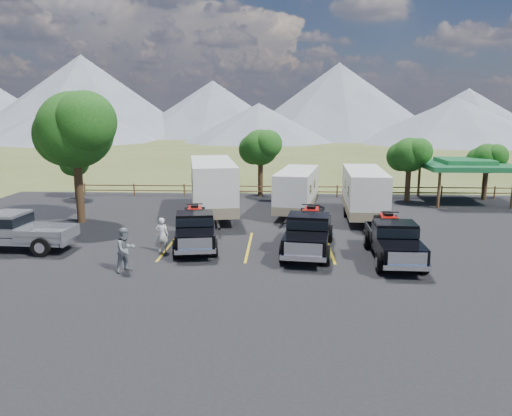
{
  "coord_description": "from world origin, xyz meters",
  "views": [
    {
      "loc": [
        -0.5,
        -20.02,
        6.8
      ],
      "look_at": [
        -1.74,
        6.06,
        1.6
      ],
      "focal_mm": 35.0,
      "sensor_mm": 36.0,
      "label": 1
    }
  ],
  "objects_px": {
    "pavilion": "(464,165)",
    "trailer_right": "(364,193)",
    "tree_big_nw": "(75,130)",
    "person_a": "(162,235)",
    "rig_left": "(195,228)",
    "pickup_silver": "(12,231)",
    "person_b": "(126,250)",
    "trailer_left": "(213,187)",
    "rig_center": "(309,231)",
    "trailer_center": "(297,191)",
    "rig_right": "(393,239)"
  },
  "relations": [
    {
      "from": "trailer_center",
      "to": "rig_right",
      "type": "bearing_deg",
      "value": -57.95
    },
    {
      "from": "pickup_silver",
      "to": "person_a",
      "type": "bearing_deg",
      "value": 92.49
    },
    {
      "from": "rig_left",
      "to": "rig_center",
      "type": "xyz_separation_m",
      "value": [
        5.62,
        -0.69,
        0.06
      ]
    },
    {
      "from": "tree_big_nw",
      "to": "person_b",
      "type": "relative_size",
      "value": 4.16
    },
    {
      "from": "pickup_silver",
      "to": "person_b",
      "type": "xyz_separation_m",
      "value": [
        6.5,
        -2.96,
        -0.02
      ]
    },
    {
      "from": "pavilion",
      "to": "trailer_right",
      "type": "distance_m",
      "value": 10.29
    },
    {
      "from": "trailer_center",
      "to": "pickup_silver",
      "type": "distance_m",
      "value": 16.91
    },
    {
      "from": "tree_big_nw",
      "to": "person_a",
      "type": "xyz_separation_m",
      "value": [
        6.46,
        -6.21,
        -4.71
      ]
    },
    {
      "from": "trailer_right",
      "to": "pickup_silver",
      "type": "height_order",
      "value": "trailer_right"
    },
    {
      "from": "pickup_silver",
      "to": "person_a",
      "type": "distance_m",
      "value": 7.36
    },
    {
      "from": "trailer_left",
      "to": "pickup_silver",
      "type": "distance_m",
      "value": 12.17
    },
    {
      "from": "rig_left",
      "to": "trailer_center",
      "type": "distance_m",
      "value": 9.77
    },
    {
      "from": "pickup_silver",
      "to": "person_b",
      "type": "bearing_deg",
      "value": 68.42
    },
    {
      "from": "rig_left",
      "to": "person_b",
      "type": "bearing_deg",
      "value": -128.15
    },
    {
      "from": "tree_big_nw",
      "to": "rig_left",
      "type": "height_order",
      "value": "tree_big_nw"
    },
    {
      "from": "tree_big_nw",
      "to": "rig_left",
      "type": "distance_m",
      "value": 10.38
    },
    {
      "from": "rig_left",
      "to": "trailer_left",
      "type": "bearing_deg",
      "value": 81.03
    },
    {
      "from": "tree_big_nw",
      "to": "pickup_silver",
      "type": "relative_size",
      "value": 1.25
    },
    {
      "from": "rig_right",
      "to": "trailer_right",
      "type": "relative_size",
      "value": 0.68
    },
    {
      "from": "rig_left",
      "to": "trailer_right",
      "type": "xyz_separation_m",
      "value": [
        9.48,
        6.87,
        0.67
      ]
    },
    {
      "from": "rig_left",
      "to": "pickup_silver",
      "type": "bearing_deg",
      "value": 178.07
    },
    {
      "from": "pavilion",
      "to": "person_a",
      "type": "height_order",
      "value": "pavilion"
    },
    {
      "from": "trailer_right",
      "to": "person_b",
      "type": "distance_m",
      "value": 16.09
    },
    {
      "from": "tree_big_nw",
      "to": "trailer_left",
      "type": "height_order",
      "value": "tree_big_nw"
    },
    {
      "from": "pavilion",
      "to": "trailer_right",
      "type": "xyz_separation_m",
      "value": [
        -8.22,
        -6.09,
        -1.14
      ]
    },
    {
      "from": "tree_big_nw",
      "to": "pavilion",
      "type": "bearing_deg",
      "value": 17.34
    },
    {
      "from": "rig_left",
      "to": "trailer_right",
      "type": "relative_size",
      "value": 0.69
    },
    {
      "from": "trailer_right",
      "to": "pickup_silver",
      "type": "xyz_separation_m",
      "value": [
        -18.23,
        -8.04,
        -0.64
      ]
    },
    {
      "from": "pavilion",
      "to": "trailer_left",
      "type": "distance_m",
      "value": 18.67
    },
    {
      "from": "rig_left",
      "to": "rig_right",
      "type": "height_order",
      "value": "rig_right"
    },
    {
      "from": "rig_center",
      "to": "person_a",
      "type": "xyz_separation_m",
      "value": [
        -7.01,
        -0.53,
        -0.15
      ]
    },
    {
      "from": "pavilion",
      "to": "person_b",
      "type": "relative_size",
      "value": 3.29
    },
    {
      "from": "rig_left",
      "to": "trailer_right",
      "type": "bearing_deg",
      "value": 26.37
    },
    {
      "from": "tree_big_nw",
      "to": "rig_right",
      "type": "height_order",
      "value": "tree_big_nw"
    },
    {
      "from": "tree_big_nw",
      "to": "trailer_center",
      "type": "height_order",
      "value": "tree_big_nw"
    },
    {
      "from": "pickup_silver",
      "to": "tree_big_nw",
      "type": "bearing_deg",
      "value": 174.57
    },
    {
      "from": "rig_left",
      "to": "person_a",
      "type": "bearing_deg",
      "value": -148.19
    },
    {
      "from": "pavilion",
      "to": "rig_left",
      "type": "distance_m",
      "value": 22.01
    },
    {
      "from": "trailer_right",
      "to": "person_a",
      "type": "bearing_deg",
      "value": -140.01
    },
    {
      "from": "pavilion",
      "to": "person_a",
      "type": "relative_size",
      "value": 3.65
    },
    {
      "from": "pavilion",
      "to": "rig_right",
      "type": "distance_m",
      "value": 17.02
    },
    {
      "from": "trailer_center",
      "to": "tree_big_nw",
      "type": "bearing_deg",
      "value": -156.67
    },
    {
      "from": "tree_big_nw",
      "to": "person_a",
      "type": "height_order",
      "value": "tree_big_nw"
    },
    {
      "from": "pavilion",
      "to": "pickup_silver",
      "type": "distance_m",
      "value": 30.04
    },
    {
      "from": "person_a",
      "to": "tree_big_nw",
      "type": "bearing_deg",
      "value": -40.79
    },
    {
      "from": "trailer_left",
      "to": "trailer_right",
      "type": "distance_m",
      "value": 9.57
    },
    {
      "from": "tree_big_nw",
      "to": "trailer_center",
      "type": "xyz_separation_m",
      "value": [
        13.2,
        3.17,
        -4.05
      ]
    },
    {
      "from": "rig_center",
      "to": "trailer_center",
      "type": "xyz_separation_m",
      "value": [
        -0.28,
        8.84,
        0.5
      ]
    },
    {
      "from": "rig_left",
      "to": "rig_center",
      "type": "bearing_deg",
      "value": -16.5
    },
    {
      "from": "trailer_left",
      "to": "trailer_right",
      "type": "relative_size",
      "value": 1.15
    }
  ]
}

